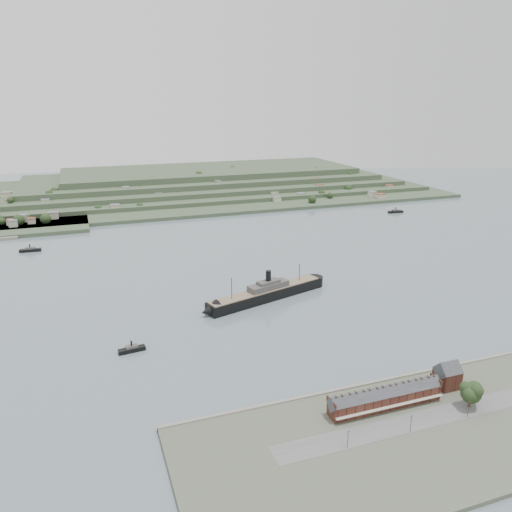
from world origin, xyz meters
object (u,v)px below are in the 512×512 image
object	(u,v)px
terrace_row	(385,397)
tugboat	(132,349)
fig_tree	(472,392)
gabled_building	(447,375)
steamship	(263,294)

from	to	relation	value
terrace_row	tugboat	bearing A→B (deg)	137.17
tugboat	fig_tree	bearing A→B (deg)	-38.06
gabled_building	tugboat	world-z (taller)	gabled_building
gabled_building	tugboat	bearing A→B (deg)	146.99
tugboat	fig_tree	world-z (taller)	fig_tree
fig_tree	tugboat	bearing A→B (deg)	141.94
terrace_row	fig_tree	bearing A→B (deg)	-20.66
steamship	fig_tree	world-z (taller)	steamship
steamship	fig_tree	distance (m)	159.29
gabled_building	fig_tree	bearing A→B (deg)	-93.89
terrace_row	tugboat	size ratio (longest dim) A/B	3.63
gabled_building	fig_tree	xyz separation A→B (m)	(-1.20, -17.71, 1.70)
terrace_row	tugboat	xyz separation A→B (m)	(-102.30, 94.83, -5.20)
gabled_building	steamship	bearing A→B (deg)	108.17
fig_tree	gabled_building	bearing A→B (deg)	86.11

